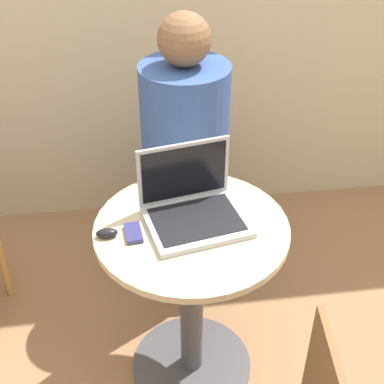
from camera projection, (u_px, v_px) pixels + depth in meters
The scene contains 6 objects.
ground_plane at pixel (192, 365), 2.18m from camera, with size 12.00×12.00×0.00m, color #9E704C.
round_table at pixel (192, 283), 1.90m from camera, with size 0.65×0.65×0.73m.
laptop at pixel (192, 206), 1.76m from camera, with size 0.36×0.32×0.24m.
cell_phone at pixel (133, 233), 1.71m from camera, with size 0.06×0.10×0.02m.
computer_mouse at pixel (107, 233), 1.70m from camera, with size 0.07×0.04×0.03m.
person_seated at pixel (185, 176), 2.36m from camera, with size 0.38×0.57×1.27m.
Camera 1 is at (-0.18, -1.35, 1.84)m, focal length 50.00 mm.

